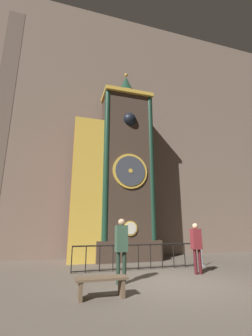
{
  "coord_description": "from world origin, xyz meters",
  "views": [
    {
      "loc": [
        -3.34,
        -6.29,
        1.58
      ],
      "look_at": [
        -0.08,
        4.72,
        4.56
      ],
      "focal_mm": 24.0,
      "sensor_mm": 36.0,
      "label": 1
    }
  ],
  "objects_px": {
    "stanchion_post": "(202,257)",
    "visitor_far": "(196,243)",
    "clock_tower": "(117,173)",
    "visitor_bench": "(102,283)",
    "visitor_near": "(121,244)"
  },
  "relations": [
    {
      "from": "clock_tower",
      "to": "stanchion_post",
      "type": "xyz_separation_m",
      "value": [
        3.03,
        -2.45,
        -3.94
      ]
    },
    {
      "from": "visitor_far",
      "to": "stanchion_post",
      "type": "distance_m",
      "value": 1.83
    },
    {
      "from": "clock_tower",
      "to": "visitor_bench",
      "type": "xyz_separation_m",
      "value": [
        -1.68,
        -5.43,
        -3.96
      ]
    },
    {
      "from": "stanchion_post",
      "to": "visitor_bench",
      "type": "distance_m",
      "value": 5.58
    },
    {
      "from": "stanchion_post",
      "to": "visitor_far",
      "type": "bearing_deg",
      "value": -129.01
    },
    {
      "from": "visitor_far",
      "to": "clock_tower",
      "type": "bearing_deg",
      "value": 118.22
    },
    {
      "from": "clock_tower",
      "to": "stanchion_post",
      "type": "bearing_deg",
      "value": -38.97
    },
    {
      "from": "visitor_near",
      "to": "stanchion_post",
      "type": "height_order",
      "value": "visitor_near"
    },
    {
      "from": "clock_tower",
      "to": "visitor_near",
      "type": "bearing_deg",
      "value": -101.91
    },
    {
      "from": "visitor_near",
      "to": "stanchion_post",
      "type": "relative_size",
      "value": 1.73
    },
    {
      "from": "visitor_bench",
      "to": "clock_tower",
      "type": "bearing_deg",
      "value": 72.82
    },
    {
      "from": "visitor_far",
      "to": "visitor_bench",
      "type": "relative_size",
      "value": 1.41
    },
    {
      "from": "clock_tower",
      "to": "visitor_far",
      "type": "xyz_separation_m",
      "value": [
        1.96,
        -3.77,
        -3.27
      ]
    },
    {
      "from": "visitor_far",
      "to": "visitor_bench",
      "type": "xyz_separation_m",
      "value": [
        -3.64,
        -1.66,
        -0.7
      ]
    },
    {
      "from": "clock_tower",
      "to": "visitor_bench",
      "type": "distance_m",
      "value": 6.93
    }
  ]
}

